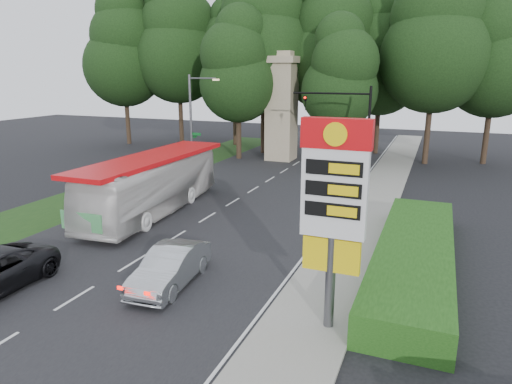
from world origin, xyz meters
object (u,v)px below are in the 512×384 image
at_px(monument, 282,106).
at_px(transit_bus, 153,184).
at_px(gas_station_pylon, 334,198).
at_px(traffic_signal_mast, 352,120).
at_px(sedan_silver, 170,267).
at_px(streetlight_signs, 193,119).

distance_m(monument, transit_bus, 19.51).
height_order(gas_station_pylon, transit_bus, gas_station_pylon).
bearing_deg(gas_station_pylon, traffic_signal_mast, 99.09).
xyz_separation_m(traffic_signal_mast, transit_bus, (-9.18, -13.15, -2.97)).
height_order(traffic_signal_mast, sedan_silver, traffic_signal_mast).
xyz_separation_m(streetlight_signs, transit_bus, (3.49, -11.16, -2.73)).
distance_m(gas_station_pylon, traffic_signal_mast, 22.29).
bearing_deg(monument, traffic_signal_mast, -38.00).
bearing_deg(streetlight_signs, sedan_silver, -63.22).
bearing_deg(streetlight_signs, gas_station_pylon, -51.04).
height_order(gas_station_pylon, traffic_signal_mast, traffic_signal_mast).
xyz_separation_m(streetlight_signs, monument, (4.99, 7.99, 0.67)).
relative_size(transit_bus, sedan_silver, 2.67).
xyz_separation_m(transit_bus, sedan_silver, (6.19, -8.02, -0.95)).
distance_m(gas_station_pylon, sedan_silver, 7.53).
distance_m(gas_station_pylon, monument, 30.17).
height_order(transit_bus, sedan_silver, transit_bus).
height_order(gas_station_pylon, monument, monument).
height_order(traffic_signal_mast, transit_bus, traffic_signal_mast).
height_order(traffic_signal_mast, streetlight_signs, streetlight_signs).
height_order(monument, sedan_silver, monument).
xyz_separation_m(gas_station_pylon, streetlight_signs, (-16.19, 20.01, -0.01)).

